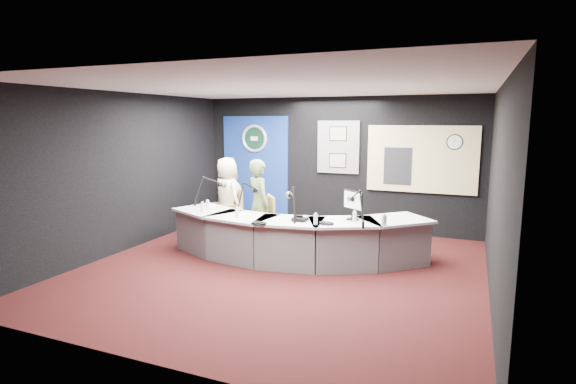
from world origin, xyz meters
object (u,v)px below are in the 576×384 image
at_px(armchair_left, 228,209).
at_px(armchair_right, 259,221).
at_px(person_woman, 259,204).
at_px(person_man, 227,197).
at_px(broadcast_desk, 291,238).

distance_m(armchair_left, armchair_right, 1.19).
height_order(armchair_right, person_woman, person_woman).
bearing_deg(person_man, broadcast_desk, -179.20).
relative_size(broadcast_desk, armchair_left, 4.24).
relative_size(person_man, person_woman, 0.97).
relative_size(broadcast_desk, person_man, 2.85).
height_order(broadcast_desk, armchair_left, armchair_left).
xyz_separation_m(person_man, person_woman, (1.01, -0.62, 0.02)).
relative_size(armchair_left, person_woman, 0.65).
xyz_separation_m(armchair_right, person_man, (-1.01, 0.62, 0.28)).
bearing_deg(person_man, person_woman, 179.11).
height_order(broadcast_desk, armchair_right, armchair_right).
relative_size(armchair_left, armchair_right, 1.04).
bearing_deg(armchair_right, person_man, -159.31).
xyz_separation_m(broadcast_desk, person_woman, (-0.78, 0.41, 0.44)).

